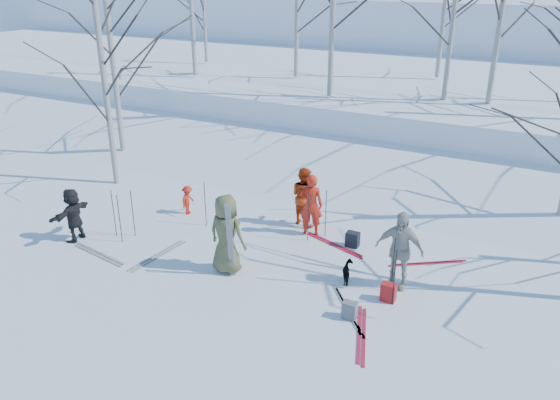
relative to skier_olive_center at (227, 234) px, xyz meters
The scene contains 38 objects.
ground 1.12m from the skier_olive_center, 23.69° to the left, with size 120.00×120.00×0.00m, color white.
snow_ramp 7.29m from the skier_olive_center, 85.95° to the left, with size 70.00×9.50×1.40m, color white.
snow_plateau 17.23m from the skier_olive_center, 88.30° to the left, with size 70.00×18.00×2.20m, color white.
far_hill 38.24m from the skier_olive_center, 89.23° to the left, with size 90.00×30.00×6.00m, color white.
skier_olive_center is the anchor object (origin of this frame).
skier_red_north 2.89m from the skier_olive_center, 71.27° to the left, with size 0.63×0.42×1.74m, color red.
skier_redor_behind 3.26m from the skier_olive_center, 81.50° to the left, with size 0.82×0.64×1.69m, color #B6360E.
skier_red_seated 3.67m from the skier_olive_center, 141.66° to the left, with size 0.57×0.33×0.88m, color red.
skier_cream_east 3.99m from the skier_olive_center, 17.70° to the left, with size 1.09×0.45×1.86m, color beige.
skier_grey_west 4.53m from the skier_olive_center, behind, with size 1.36×0.43×1.47m, color black.
dog 2.98m from the skier_olive_center, 16.87° to the left, with size 0.27×0.58×0.49m, color black.
upright_ski_left 0.31m from the skier_olive_center, 47.95° to the right, with size 0.07×0.02×1.90m, color silver.
upright_ski_right 0.36m from the skier_olive_center, 38.97° to the right, with size 0.07×0.02×1.90m, color silver.
ski_pair_a 3.34m from the skier_olive_center, ahead, with size 1.35×1.60×0.02m, color silver, non-canonical shape.
ski_pair_b 3.96m from the skier_olive_center, 13.53° to the right, with size 0.80×1.86×0.02m, color maroon, non-canonical shape.
ski_pair_c 2.21m from the skier_olive_center, behind, with size 0.37×1.91×0.02m, color silver, non-canonical shape.
ski_pair_d 3.59m from the skier_olive_center, 165.03° to the right, with size 1.91×0.50×0.02m, color silver, non-canonical shape.
ski_pair_e 3.14m from the skier_olive_center, 53.51° to the left, with size 1.86×0.81×0.02m, color maroon, non-canonical shape.
ski_pair_f 5.02m from the skier_olive_center, 31.57° to the left, with size 1.68×1.24×0.02m, color maroon, non-canonical shape.
ski_pole_a 3.33m from the skier_olive_center, behind, with size 0.02×0.02×1.34m, color black.
ski_pole_b 3.30m from the skier_olive_center, behind, with size 0.02×0.02×1.34m, color black.
ski_pole_c 3.72m from the skier_olive_center, behind, with size 0.02×0.02×1.34m, color black.
ski_pole_d 3.11m from the skier_olive_center, 64.44° to the left, with size 0.02×0.02×1.34m, color black.
ski_pole_e 2.67m from the skier_olive_center, 136.33° to the left, with size 0.02×0.02×1.34m, color black.
ski_pole_f 3.99m from the skier_olive_center, ahead, with size 0.02×0.02×1.34m, color black.
ski_pole_g 3.89m from the skier_olive_center, 14.30° to the left, with size 0.02×0.02×1.34m, color black.
ski_pole_h 2.57m from the skier_olive_center, 66.24° to the left, with size 0.02×0.02×1.34m, color black.
backpack_red 3.93m from the skier_olive_center, ahead, with size 0.32×0.22×0.42m, color #AB1A1A.
backpack_grey 3.44m from the skier_olive_center, ahead, with size 0.30×0.20×0.38m, color slate.
backpack_dark 3.48m from the skier_olive_center, 49.25° to the left, with size 0.34×0.24×0.40m, color black.
birch_plateau_b 14.37m from the skier_olive_center, 109.58° to the left, with size 4.44×4.44×5.48m, color silver, non-canonical shape.
birch_plateau_c 12.37m from the skier_olive_center, 78.26° to the left, with size 4.46×4.46×5.51m, color silver, non-canonical shape.
birch_plateau_d 11.17m from the skier_olive_center, 99.51° to the left, with size 5.48×5.48×6.98m, color silver, non-canonical shape.
birch_plateau_e 18.44m from the skier_olive_center, 126.21° to the left, with size 3.59×3.59×4.28m, color silver, non-canonical shape.
birch_plateau_f 16.46m from the skier_olive_center, 86.01° to the left, with size 4.83×4.83×6.04m, color silver, non-canonical shape.
birch_plateau_i 12.93m from the skier_olive_center, 70.93° to the left, with size 5.00×5.00×6.28m, color silver, non-canonical shape.
birch_edge_a 7.55m from the skier_olive_center, 154.17° to the left, with size 4.80×4.80×5.99m, color silver, non-canonical shape.
birch_edge_d 10.10m from the skier_olive_center, 146.99° to the left, with size 5.17×5.17×6.52m, color silver, non-canonical shape.
Camera 1 is at (5.97, -9.80, 6.71)m, focal length 35.00 mm.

